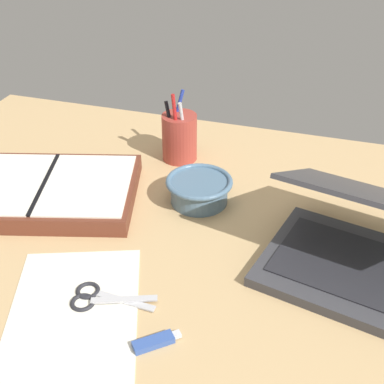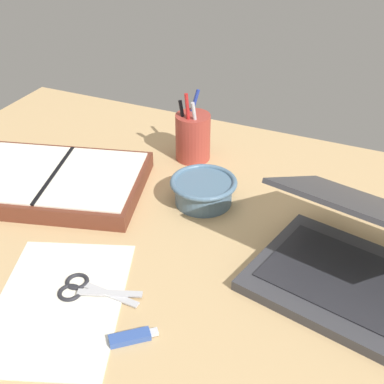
{
  "view_description": "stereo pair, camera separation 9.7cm",
  "coord_description": "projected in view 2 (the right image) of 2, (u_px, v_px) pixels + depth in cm",
  "views": [
    {
      "loc": [
        22.79,
        -71.8,
        62.18
      ],
      "look_at": [
        -1.56,
        6.22,
        9.0
      ],
      "focal_mm": 50.0,
      "sensor_mm": 36.0,
      "label": 1
    },
    {
      "loc": [
        31.9,
        -68.35,
        62.18
      ],
      "look_at": [
        -1.56,
        6.22,
        9.0
      ],
      "focal_mm": 50.0,
      "sensor_mm": 36.0,
      "label": 2
    }
  ],
  "objects": [
    {
      "name": "laptop",
      "position": [
        365.0,
        262.0,
        0.84
      ],
      "size": [
        37.77,
        35.28,
        17.56
      ],
      "rotation": [
        0.0,
        0.0,
        -0.22
      ],
      "color": "#38383D",
      "rests_on": "desk_top"
    },
    {
      "name": "desk_top",
      "position": [
        186.0,
        248.0,
        0.97
      ],
      "size": [
        140.0,
        100.0,
        2.0
      ],
      "primitive_type": "cube",
      "color": "tan",
      "rests_on": "ground"
    },
    {
      "name": "scissors",
      "position": [
        83.0,
        289.0,
        0.86
      ],
      "size": [
        13.65,
        6.65,
        0.8
      ],
      "rotation": [
        0.0,
        0.0,
        0.15
      ],
      "color": "#B7B7BC",
      "rests_on": "desk_top"
    },
    {
      "name": "bowl",
      "position": [
        204.0,
        190.0,
        1.06
      ],
      "size": [
        13.32,
        13.32,
        5.23
      ],
      "color": "slate",
      "rests_on": "desk_top"
    },
    {
      "name": "paper_sheet_front",
      "position": [
        59.0,
        303.0,
        0.84
      ],
      "size": [
        28.65,
        34.34,
        0.16
      ],
      "primitive_type": "cube",
      "rotation": [
        0.0,
        0.0,
        0.36
      ],
      "color": "silver",
      "rests_on": "desk_top"
    },
    {
      "name": "usb_drive",
      "position": [
        131.0,
        337.0,
        0.77
      ],
      "size": [
        6.49,
        5.92,
        1.0
      ],
      "rotation": [
        0.0,
        0.0,
        -0.86
      ],
      "color": "#33519E",
      "rests_on": "desk_top"
    },
    {
      "name": "planner",
      "position": [
        55.0,
        182.0,
        1.1
      ],
      "size": [
        41.3,
        33.76,
        3.89
      ],
      "rotation": [
        0.0,
        0.0,
        0.27
      ],
      "color": "brown",
      "rests_on": "desk_top"
    },
    {
      "name": "pen_cup",
      "position": [
        193.0,
        136.0,
        1.19
      ],
      "size": [
        7.82,
        7.82,
        16.4
      ],
      "color": "#9E382D",
      "rests_on": "desk_top"
    }
  ]
}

